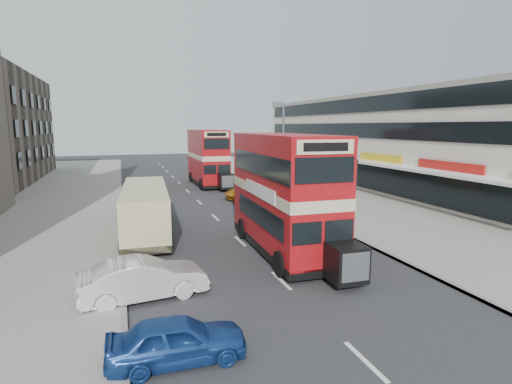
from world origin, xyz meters
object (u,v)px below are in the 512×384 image
object	(u,v)px
street_lamp	(282,144)
coach	(145,208)
car_right_c	(220,177)
bus_main	(284,193)
bus_second	(208,157)
car_right_b	(252,192)
cyclist	(254,195)
car_right_a	(258,196)
car_left_front	(143,279)
pedestrian_near	(325,198)
car_left_near	(177,340)

from	to	relation	value
street_lamp	coach	distance (m)	13.51
car_right_c	bus_main	bearing A→B (deg)	-8.91
bus_second	car_right_b	bearing A→B (deg)	100.36
car_right_b	cyclist	bearing A→B (deg)	-12.43
car_right_b	coach	bearing A→B (deg)	-49.08
bus_main	car_right_a	size ratio (longest dim) A/B	2.53
bus_main	cyclist	world-z (taller)	bus_main
coach	car_left_front	distance (m)	9.36
car_right_c	pedestrian_near	distance (m)	18.49
street_lamp	pedestrian_near	distance (m)	6.15
car_left_front	pedestrian_near	world-z (taller)	pedestrian_near
car_right_a	cyclist	bearing A→B (deg)	-157.08
cyclist	bus_main	bearing A→B (deg)	-104.99
car_left_front	car_right_c	distance (m)	31.14
car_left_near	car_right_b	world-z (taller)	car_right_b
street_lamp	car_right_a	bearing A→B (deg)	180.00
bus_main	bus_second	size ratio (longest dim) A/B	1.01
pedestrian_near	car_left_front	bearing A→B (deg)	39.86
car_left_near	street_lamp	bearing A→B (deg)	-27.93
street_lamp	car_right_b	world-z (taller)	street_lamp
car_right_b	car_right_a	bearing A→B (deg)	-5.20
bus_main	car_left_front	bearing A→B (deg)	28.98
bus_second	cyclist	distance (m)	11.55
street_lamp	bus_second	xyz separation A→B (m)	(-3.75, 11.61, -1.83)
coach	car_left_front	bearing A→B (deg)	-90.48
street_lamp	bus_main	bearing A→B (deg)	-111.70
bus_main	car_left_near	distance (m)	10.49
car_right_a	car_right_b	xyz separation A→B (m)	(0.11, 1.98, 0.06)
street_lamp	bus_main	world-z (taller)	street_lamp
bus_second	car_left_near	distance (m)	32.98
street_lamp	car_left_near	xyz separation A→B (m)	(-11.28, -20.42, -4.16)
street_lamp	car_left_near	size ratio (longest dim) A/B	2.21
street_lamp	car_right_c	bearing A→B (deg)	98.54
car_right_a	car_right_c	size ratio (longest dim) A/B	1.18
car_right_b	pedestrian_near	distance (m)	7.48
car_left_front	cyclist	size ratio (longest dim) A/B	2.26
street_lamp	car_left_near	distance (m)	23.69
cyclist	pedestrian_near	bearing A→B (deg)	-55.62
bus_second	bus_main	bearing A→B (deg)	87.16
car_left_near	car_left_front	distance (m)	4.46
bus_second	coach	size ratio (longest dim) A/B	1.04
bus_second	car_right_b	world-z (taller)	bus_second
car_left_front	pedestrian_near	size ratio (longest dim) A/B	2.64
coach	car_right_a	xyz separation A→B (m)	(9.18, 6.69, -0.92)
car_right_a	street_lamp	bearing A→B (deg)	87.09
street_lamp	cyclist	xyz separation A→B (m)	(-2.28, 0.38, -4.12)
bus_main	street_lamp	bearing A→B (deg)	-110.09
car_left_near	coach	bearing A→B (deg)	0.96
bus_main	car_right_b	bearing A→B (deg)	-99.97
car_right_b	cyclist	distance (m)	1.63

